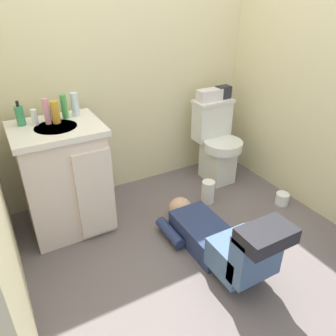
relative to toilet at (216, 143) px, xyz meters
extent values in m
cube|color=#645B5A|center=(-0.71, -0.68, -0.39)|extent=(2.71, 2.98, 0.04)
cube|color=beige|center=(-0.71, 0.34, 0.83)|extent=(2.37, 0.08, 2.40)
cube|color=beige|center=(0.44, -0.68, 0.83)|extent=(0.08, 1.98, 2.40)
cube|color=silver|center=(0.00, -0.04, -0.18)|extent=(0.22, 0.30, 0.38)
cylinder|color=silver|center=(0.00, -0.10, 0.01)|extent=(0.35, 0.35, 0.08)
cube|color=silver|center=(0.00, 0.09, 0.18)|extent=(0.34, 0.17, 0.34)
cube|color=silver|center=(0.00, 0.09, 0.37)|extent=(0.36, 0.19, 0.03)
cube|color=beige|center=(-1.41, -0.05, 0.02)|extent=(0.56, 0.48, 0.78)
cube|color=silver|center=(-1.41, -0.05, 0.43)|extent=(0.60, 0.52, 0.04)
cylinder|color=silver|center=(-1.41, -0.07, 0.43)|extent=(0.28, 0.28, 0.05)
cube|color=beige|center=(-1.26, -0.30, 0.00)|extent=(0.26, 0.03, 0.66)
cylinder|color=silver|center=(-1.41, 0.09, 0.50)|extent=(0.02, 0.02, 0.10)
cube|color=navy|center=(-0.63, -0.74, -0.28)|extent=(0.29, 0.52, 0.17)
sphere|color=tan|center=(-0.63, -0.41, -0.27)|extent=(0.19, 0.19, 0.19)
cube|color=#445E82|center=(-0.63, -1.10, -0.19)|extent=(0.31, 0.28, 0.20)
cube|color=#445E82|center=(-0.63, -1.24, -0.07)|extent=(0.31, 0.12, 0.32)
cube|color=black|center=(-0.63, -1.29, 0.11)|extent=(0.31, 0.19, 0.09)
cylinder|color=navy|center=(-0.82, -0.58, -0.31)|extent=(0.08, 0.30, 0.08)
cube|color=silver|center=(-0.05, 0.09, 0.43)|extent=(0.22, 0.11, 0.10)
cube|color=#26262D|center=(0.10, 0.09, 0.44)|extent=(0.12, 0.09, 0.11)
cylinder|color=#378F58|center=(-1.60, 0.07, 0.52)|extent=(0.06, 0.06, 0.13)
cylinder|color=black|center=(-1.60, 0.07, 0.60)|extent=(0.02, 0.02, 0.04)
cylinder|color=white|center=(-1.51, 0.03, 0.51)|extent=(0.04, 0.04, 0.11)
cylinder|color=pink|center=(-1.43, 0.01, 0.54)|extent=(0.04, 0.04, 0.17)
cylinder|color=gold|center=(-1.38, 0.00, 0.53)|extent=(0.05, 0.05, 0.15)
cylinder|color=green|center=(-1.31, 0.06, 0.54)|extent=(0.04, 0.04, 0.17)
cylinder|color=silver|center=(-1.22, 0.08, 0.54)|extent=(0.05, 0.05, 0.17)
cylinder|color=white|center=(-0.30, -0.32, -0.27)|extent=(0.11, 0.11, 0.20)
cylinder|color=white|center=(0.24, -0.65, -0.32)|extent=(0.11, 0.11, 0.10)
camera|label=1|loc=(-1.75, -2.22, 1.27)|focal=35.25mm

